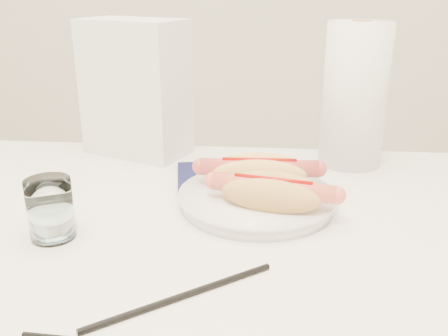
# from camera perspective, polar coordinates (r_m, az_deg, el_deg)

# --- Properties ---
(table) EXTENTS (1.20, 0.80, 0.75)m
(table) POSITION_cam_1_polar(r_m,az_deg,el_deg) (0.75, -6.88, -11.53)
(table) COLOR white
(table) RESTS_ON ground
(plate) EXTENTS (0.29, 0.29, 0.02)m
(plate) POSITION_cam_1_polar(r_m,az_deg,el_deg) (0.79, 3.74, -3.69)
(plate) COLOR white
(plate) RESTS_ON table
(hotdog_left) EXTENTS (0.19, 0.08, 0.05)m
(hotdog_left) POSITION_cam_1_polar(r_m,az_deg,el_deg) (0.81, 4.00, -0.50)
(hotdog_left) COLOR #F1B760
(hotdog_left) RESTS_ON plate
(hotdog_right) EXTENTS (0.18, 0.10, 0.05)m
(hotdog_right) POSITION_cam_1_polar(r_m,az_deg,el_deg) (0.74, 5.53, -2.79)
(hotdog_right) COLOR #DDA456
(hotdog_right) RESTS_ON plate
(water_glass) EXTENTS (0.06, 0.06, 0.09)m
(water_glass) POSITION_cam_1_polar(r_m,az_deg,el_deg) (0.72, -19.09, -4.42)
(water_glass) COLOR white
(water_glass) RESTS_ON table
(chopstick_far) EXTENTS (0.19, 0.15, 0.01)m
(chopstick_far) POSITION_cam_1_polar(r_m,az_deg,el_deg) (0.58, -4.74, -14.27)
(chopstick_far) COLOR black
(chopstick_far) RESTS_ON table
(napkin_box) EXTENTS (0.23, 0.18, 0.27)m
(napkin_box) POSITION_cam_1_polar(r_m,az_deg,el_deg) (1.02, -10.03, 8.87)
(napkin_box) COLOR silver
(napkin_box) RESTS_ON table
(navy_napkin) EXTENTS (0.18, 0.18, 0.01)m
(navy_napkin) POSITION_cam_1_polar(r_m,az_deg,el_deg) (0.90, -0.37, -1.10)
(navy_napkin) COLOR #12143A
(navy_napkin) RESTS_ON table
(paper_towel_roll) EXTENTS (0.16, 0.16, 0.27)m
(paper_towel_roll) POSITION_cam_1_polar(r_m,az_deg,el_deg) (0.97, 14.60, 7.99)
(paper_towel_roll) COLOR white
(paper_towel_roll) RESTS_ON table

